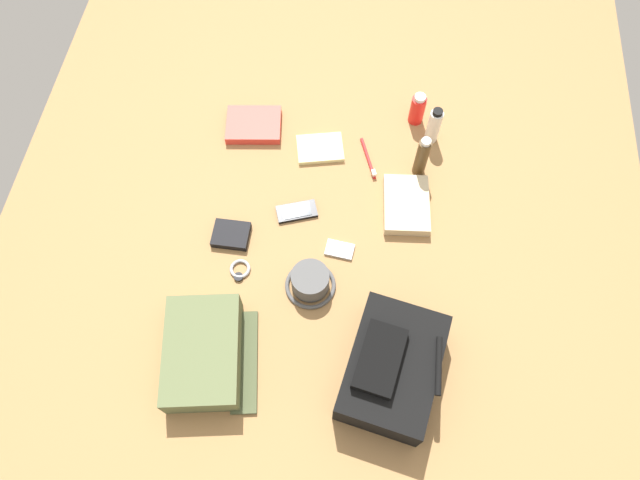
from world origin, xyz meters
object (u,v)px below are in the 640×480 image
(cologne_bottle, at_px, (422,157))
(notepad, at_px, (320,148))
(sunscreen_spray, at_px, (417,109))
(bucket_hat, at_px, (310,282))
(cell_phone, at_px, (297,211))
(toothbrush, at_px, (369,160))
(toiletry_pouch, at_px, (205,353))
(backpack, at_px, (392,367))
(media_player, at_px, (340,250))
(folded_towel, at_px, (406,205))
(paperback_novel, at_px, (254,125))
(wallet, at_px, (231,235))
(wristwatch, at_px, (240,270))
(toothpaste_tube, at_px, (434,126))

(cologne_bottle, bearing_deg, notepad, -97.96)
(sunscreen_spray, bearing_deg, bucket_hat, -23.46)
(cell_phone, xyz_separation_m, toothbrush, (-0.22, 0.21, 0.00))
(toiletry_pouch, xyz_separation_m, notepad, (-0.73, 0.23, -0.04))
(backpack, relative_size, toiletry_pouch, 1.13)
(toiletry_pouch, xyz_separation_m, cologne_bottle, (-0.68, 0.56, 0.04))
(media_player, xyz_separation_m, folded_towel, (-0.17, 0.19, 0.01))
(toiletry_pouch, height_order, toothbrush, toiletry_pouch)
(sunscreen_spray, height_order, media_player, sunscreen_spray)
(cologne_bottle, bearing_deg, toiletry_pouch, -39.16)
(cologne_bottle, height_order, cell_phone, cologne_bottle)
(media_player, height_order, folded_towel, folded_towel)
(bucket_hat, height_order, notepad, bucket_hat)
(paperback_novel, relative_size, wallet, 1.78)
(bucket_hat, bearing_deg, notepad, -176.71)
(bucket_hat, relative_size, sunscreen_spray, 1.23)
(paperback_novel, bearing_deg, bucket_hat, 25.40)
(wristwatch, relative_size, toothbrush, 0.46)
(backpack, height_order, folded_towel, backpack)
(toiletry_pouch, bearing_deg, backpack, 91.61)
(backpack, distance_m, toothpaste_tube, 0.81)
(paperback_novel, bearing_deg, toothbrush, 76.95)
(paperback_novel, xyz_separation_m, notepad, (0.06, 0.23, -0.01))
(backpack, distance_m, sunscreen_spray, 0.88)
(media_player, bearing_deg, paperback_novel, -141.75)
(sunscreen_spray, xyz_separation_m, notepad, (0.16, -0.31, -0.05))
(bucket_hat, bearing_deg, cell_phone, -163.09)
(media_player, bearing_deg, cell_phone, -128.18)
(toiletry_pouch, height_order, wristwatch, toiletry_pouch)
(notepad, bearing_deg, toiletry_pouch, -29.55)
(cell_phone, relative_size, toothbrush, 0.89)
(bucket_hat, height_order, cell_phone, bucket_hat)
(toiletry_pouch, distance_m, notepad, 0.77)
(cologne_bottle, height_order, folded_towel, cologne_bottle)
(toothpaste_tube, bearing_deg, media_player, -30.23)
(backpack, height_order, toiletry_pouch, backpack)
(paperback_novel, bearing_deg, sunscreen_spray, 100.02)
(backpack, bearing_deg, toothbrush, -170.88)
(backpack, height_order, notepad, backpack)
(cell_phone, relative_size, folded_towel, 0.69)
(toiletry_pouch, xyz_separation_m, cell_phone, (-0.49, 0.19, -0.04))
(sunscreen_spray, bearing_deg, notepad, -62.54)
(paperback_novel, relative_size, media_player, 2.19)
(cologne_bottle, xyz_separation_m, cell_phone, (0.20, -0.37, -0.07))
(media_player, distance_m, wallet, 0.33)
(toothpaste_tube, bearing_deg, wristwatch, -45.00)
(backpack, xyz_separation_m, wallet, (-0.37, -0.51, -0.06))
(toiletry_pouch, distance_m, media_player, 0.50)
(sunscreen_spray, height_order, cologne_bottle, cologne_bottle)
(toiletry_pouch, bearing_deg, media_player, 138.12)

